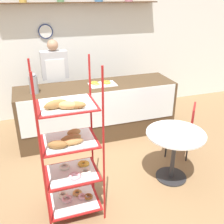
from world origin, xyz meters
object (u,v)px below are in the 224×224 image
Objects in this scene: cafe_table at (175,144)px; coffee_carafe at (34,84)px; person_worker at (56,81)px; donut_tray_counter at (102,83)px; pastry_rack at (70,151)px; cafe_chair at (186,125)px.

cafe_table is 2.42× the size of coffee_carafe.
person_worker is 5.10× the size of coffee_carafe.
donut_tray_counter is at bearing 109.52° from cafe_table.
pastry_rack is 5.59× the size of coffee_carafe.
cafe_table is at bearing -41.41° from coffee_carafe.
donut_tray_counter is at bearing 3.56° from coffee_carafe.
pastry_rack reaches higher than person_worker.
cafe_chair is 2.46m from coffee_carafe.
cafe_table is 1.71× the size of donut_tray_counter.
cafe_chair is at bearing -47.38° from donut_tray_counter.
coffee_carafe is at bearing 138.59° from cafe_table.
person_worker is 2.48m from cafe_chair.
person_worker is at bearing 86.15° from pastry_rack.
cafe_table is at bearing -70.48° from donut_tray_counter.
coffee_carafe reaches higher than cafe_chair.
person_worker is 1.90× the size of cafe_chair.
cafe_chair is at bearing -25.69° from coffee_carafe.
donut_tray_counter is (-1.02, 1.11, 0.44)m from cafe_chair.
donut_tray_counter is at bearing -99.04° from cafe_chair.
pastry_rack is 1.96m from donut_tray_counter.
pastry_rack is 3.95× the size of donut_tray_counter.
pastry_rack is at bearing -116.66° from donut_tray_counter.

